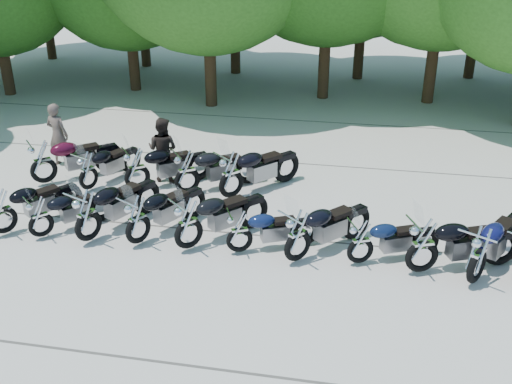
% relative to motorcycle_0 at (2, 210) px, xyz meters
% --- Properties ---
extents(ground, '(90.00, 90.00, 0.00)m').
position_rel_motorcycle_0_xyz_m(ground, '(5.65, -0.46, -0.63)').
color(ground, '#A6A095').
rests_on(ground, ground).
extents(motorcycle_0, '(1.84, 2.23, 1.27)m').
position_rel_motorcycle_0_xyz_m(motorcycle_0, '(0.00, 0.00, 0.00)').
color(motorcycle_0, black).
rests_on(motorcycle_0, ground).
extents(motorcycle_1, '(1.81, 1.93, 1.15)m').
position_rel_motorcycle_0_xyz_m(motorcycle_1, '(0.91, 0.01, -0.06)').
color(motorcycle_1, black).
rests_on(motorcycle_1, ground).
extents(motorcycle_2, '(1.74, 2.59, 1.42)m').
position_rel_motorcycle_0_xyz_m(motorcycle_2, '(2.05, 0.03, 0.07)').
color(motorcycle_2, black).
rests_on(motorcycle_2, ground).
extents(motorcycle_3, '(1.77, 2.39, 1.32)m').
position_rel_motorcycle_0_xyz_m(motorcycle_3, '(3.18, 0.13, 0.03)').
color(motorcycle_3, black).
rests_on(motorcycle_3, ground).
extents(motorcycle_4, '(2.18, 2.30, 1.38)m').
position_rel_motorcycle_0_xyz_m(motorcycle_4, '(4.34, 0.11, 0.05)').
color(motorcycle_4, black).
rests_on(motorcycle_4, ground).
extents(motorcycle_5, '(2.10, 1.41, 1.14)m').
position_rel_motorcycle_0_xyz_m(motorcycle_5, '(5.46, 0.17, -0.06)').
color(motorcycle_5, '#0D173B').
rests_on(motorcycle_5, ground).
extents(motorcycle_6, '(2.16, 2.28, 1.36)m').
position_rel_motorcycle_0_xyz_m(motorcycle_6, '(6.73, 0.04, 0.05)').
color(motorcycle_6, black).
rests_on(motorcycle_6, ground).
extents(motorcycle_7, '(2.11, 1.41, 1.15)m').
position_rel_motorcycle_0_xyz_m(motorcycle_7, '(8.02, 0.19, -0.06)').
color(motorcycle_7, '#0C1734').
rests_on(motorcycle_7, ground).
extents(motorcycle_8, '(2.58, 1.66, 1.40)m').
position_rel_motorcycle_0_xyz_m(motorcycle_8, '(9.25, 0.06, 0.07)').
color(motorcycle_8, black).
rests_on(motorcycle_8, ground).
extents(motorcycle_9, '(1.94, 2.54, 1.42)m').
position_rel_motorcycle_0_xyz_m(motorcycle_9, '(10.29, -0.12, 0.07)').
color(motorcycle_9, '#0D0F3B').
rests_on(motorcycle_9, ground).
extents(motorcycle_11, '(2.38, 2.23, 1.42)m').
position_rel_motorcycle_0_xyz_m(motorcycle_11, '(-0.49, 2.75, 0.07)').
color(motorcycle_11, '#380718').
rests_on(motorcycle_11, ground).
extents(motorcycle_12, '(1.47, 2.23, 1.22)m').
position_rel_motorcycle_0_xyz_m(motorcycle_12, '(0.85, 2.62, -0.03)').
color(motorcycle_12, black).
rests_on(motorcycle_12, ground).
extents(motorcycle_13, '(2.36, 2.04, 1.36)m').
position_rel_motorcycle_0_xyz_m(motorcycle_13, '(2.14, 2.81, 0.05)').
color(motorcycle_13, black).
rests_on(motorcycle_13, ground).
extents(motorcycle_14, '(2.40, 2.05, 1.38)m').
position_rel_motorcycle_0_xyz_m(motorcycle_14, '(3.49, 2.85, 0.06)').
color(motorcycle_14, black).
rests_on(motorcycle_14, ground).
extents(motorcycle_15, '(2.28, 2.44, 1.45)m').
position_rel_motorcycle_0_xyz_m(motorcycle_15, '(4.68, 2.79, 0.09)').
color(motorcycle_15, black).
rests_on(motorcycle_15, ground).
extents(rider_0, '(0.76, 0.58, 1.87)m').
position_rel_motorcycle_0_xyz_m(rider_0, '(-0.75, 4.16, 0.30)').
color(rider_0, brown).
rests_on(rider_0, ground).
extents(rider_1, '(0.98, 0.82, 1.80)m').
position_rel_motorcycle_0_xyz_m(rider_1, '(2.58, 3.67, 0.27)').
color(rider_1, black).
rests_on(rider_1, ground).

